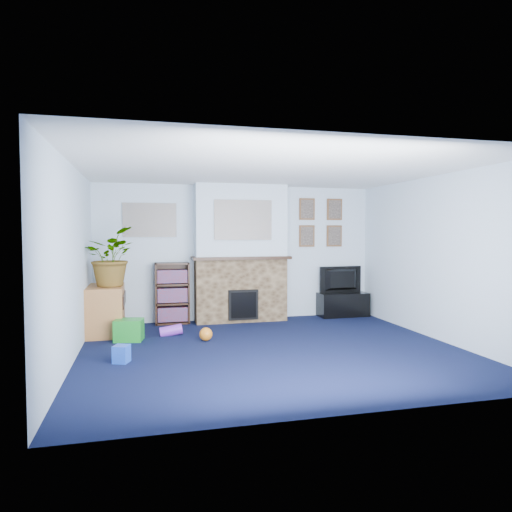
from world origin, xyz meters
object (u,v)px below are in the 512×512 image
object	(u,v)px
television	(343,280)
tv_stand	(343,304)
sideboard	(106,311)
bookshelf	(172,295)

from	to	relation	value
television	tv_stand	bearing A→B (deg)	85.57
tv_stand	television	world-z (taller)	television
sideboard	television	bearing A→B (deg)	6.60
tv_stand	bookshelf	bearing A→B (deg)	178.61
television	bookshelf	xyz separation A→B (m)	(-3.14, 0.06, -0.18)
television	sideboard	world-z (taller)	television
bookshelf	tv_stand	bearing A→B (deg)	-1.39
television	sideboard	size ratio (longest dim) A/B	0.89
tv_stand	television	xyz separation A→B (m)	(-0.00, 0.02, 0.46)
tv_stand	bookshelf	distance (m)	3.15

